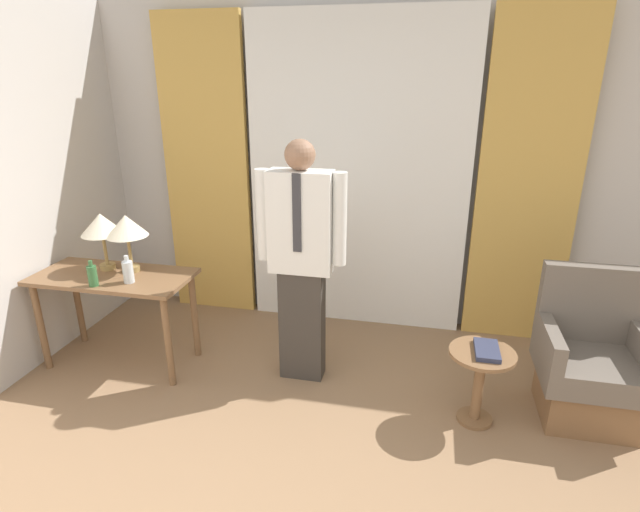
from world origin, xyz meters
The scene contains 13 objects.
wall_back centered at (0.00, 3.12, 1.35)m, with size 10.00×0.06×2.70m.
curtain_sheer_center centered at (0.00, 2.99, 1.29)m, with size 1.82×0.06×2.58m.
curtain_drape_left centered at (-1.33, 2.99, 1.29)m, with size 0.76×0.06×2.58m.
curtain_drape_right centered at (1.33, 2.99, 1.29)m, with size 0.76×0.06×2.58m.
desk centered at (-1.63, 1.91, 0.61)m, with size 1.15×0.53×0.72m.
table_lamp_left centered at (-1.73, 2.01, 1.06)m, with size 0.30×0.30×0.43m.
table_lamp_right centered at (-1.53, 2.01, 1.06)m, with size 0.30×0.30×0.43m.
bottle_near_edge centered at (-1.63, 1.71, 0.80)m, with size 0.07×0.07×0.19m.
bottle_by_lamp centered at (-1.43, 1.82, 0.80)m, with size 0.07×0.07×0.20m.
person centered at (-0.23, 2.04, 0.94)m, with size 0.62×0.21×1.72m.
armchair centered at (1.66, 1.99, 0.35)m, with size 0.63×0.58×0.96m.
side_table centered at (0.98, 1.76, 0.34)m, with size 0.40×0.40×0.51m.
book centered at (1.00, 1.76, 0.52)m, with size 0.14×0.25×0.03m.
Camera 1 is at (0.57, -1.05, 2.11)m, focal length 28.00 mm.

